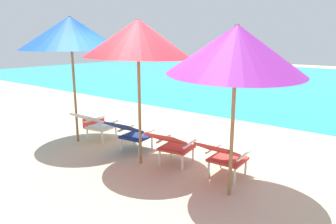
# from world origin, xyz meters

# --- Properties ---
(ground_plane) EXTENTS (40.00, 40.00, 0.00)m
(ground_plane) POSITION_xyz_m (0.00, 4.00, 0.00)
(ground_plane) COLOR #CCB78E
(ocean_band) EXTENTS (40.00, 18.00, 0.01)m
(ocean_band) POSITION_xyz_m (0.00, 12.38, 0.00)
(ocean_band) COLOR #28B2B7
(ocean_band) RESTS_ON ground_plane
(lounge_chair_far_left) EXTENTS (0.61, 0.92, 0.68)m
(lounge_chair_far_left) POSITION_xyz_m (-1.48, -0.13, 0.40)
(lounge_chair_far_left) COLOR silver
(lounge_chair_far_left) RESTS_ON ground_plane
(lounge_chair_near_left) EXTENTS (0.63, 0.93, 0.68)m
(lounge_chair_near_left) POSITION_xyz_m (-0.42, -0.15, 0.40)
(lounge_chair_near_left) COLOR navy
(lounge_chair_near_left) RESTS_ON ground_plane
(lounge_chair_near_right) EXTENTS (0.66, 0.94, 0.68)m
(lounge_chair_near_right) POSITION_xyz_m (0.59, -0.20, 0.40)
(lounge_chair_near_right) COLOR red
(lounge_chair_near_right) RESTS_ON ground_plane
(lounge_chair_far_right) EXTENTS (0.56, 0.89, 0.68)m
(lounge_chair_far_right) POSITION_xyz_m (1.52, -0.14, 0.40)
(lounge_chair_far_right) COLOR red
(lounge_chair_far_right) RESTS_ON ground_plane
(beach_umbrella_left) EXTENTS (2.81, 2.81, 2.57)m
(beach_umbrella_left) POSITION_xyz_m (-1.81, -0.36, 2.24)
(beach_umbrella_left) COLOR olive
(beach_umbrella_left) RESTS_ON ground_plane
(beach_umbrella_center) EXTENTS (2.50, 2.50, 2.46)m
(beach_umbrella_center) POSITION_xyz_m (0.08, -0.43, 2.13)
(beach_umbrella_center) COLOR olive
(beach_umbrella_center) RESTS_ON ground_plane
(beach_umbrella_right) EXTENTS (2.52, 2.52, 2.35)m
(beach_umbrella_right) POSITION_xyz_m (1.83, -0.51, 2.00)
(beach_umbrella_right) COLOR olive
(beach_umbrella_right) RESTS_ON ground_plane
(cooler_box) EXTENTS (0.50, 0.36, 0.32)m
(cooler_box) POSITION_xyz_m (-2.35, 0.51, 0.16)
(cooler_box) COLOR red
(cooler_box) RESTS_ON ground_plane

